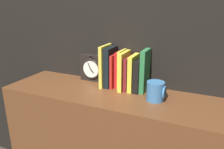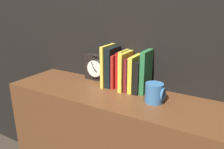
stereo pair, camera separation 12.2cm
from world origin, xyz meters
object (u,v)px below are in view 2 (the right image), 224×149
Objects in this scene: book_slot8_black at (140,76)px; book_slot9_green at (146,72)px; book_slot2_red at (117,71)px; book_slot4_yellow at (124,69)px; book_slot0_yellow at (108,66)px; book_slot5_yellow at (126,71)px; book_slot6_maroon at (130,74)px; book_slot1_black at (113,67)px; mug at (155,93)px; clock at (97,67)px; book_slot7_yellow at (135,73)px; book_slot3_red at (121,69)px.

book_slot8_black is 0.76× the size of book_slot9_green.
book_slot4_yellow is (0.04, 0.01, 0.01)m from book_slot2_red.
book_slot8_black is (0.16, -0.01, -0.01)m from book_slot2_red.
book_slot0_yellow reaches higher than book_slot5_yellow.
book_slot2_red is at bearing -168.38° from book_slot4_yellow.
book_slot6_maroon reaches higher than book_slot8_black.
mug is (0.31, -0.10, -0.07)m from book_slot1_black.
book_slot2_red is 0.90× the size of book_slot5_yellow.
book_slot0_yellow is (0.11, -0.05, 0.04)m from clock.
book_slot9_green reaches higher than book_slot6_maroon.
book_slot7_yellow is (0.05, 0.01, -0.01)m from book_slot5_yellow.
book_slot6_maroon is at bearing -13.21° from book_slot3_red.
book_slot6_maroon is at bearing 14.24° from book_slot5_yellow.
book_slot3_red is 0.29m from mug.
book_slot9_green is at bearing 131.25° from mug.
book_slot3_red is 2.12× the size of mug.
mug is (0.45, -0.14, -0.04)m from clock.
book_slot5_yellow reaches higher than book_slot2_red.
mug is at bearing -31.95° from book_slot7_yellow.
book_slot6_maroon is 0.03m from book_slot7_yellow.
book_slot0_yellow is 0.09m from book_slot3_red.
book_slot0_yellow is 1.17× the size of book_slot3_red.
book_slot1_black is 0.13m from book_slot6_maroon.
book_slot9_green reaches higher than book_slot1_black.
book_slot0_yellow is 1.29× the size of book_slot6_maroon.
book_slot2_red reaches higher than book_slot8_black.
book_slot0_yellow is 1.37× the size of book_slot8_black.
book_slot8_black is at bearing 4.05° from book_slot5_yellow.
book_slot3_red reaches higher than book_slot7_yellow.
clock is at bearing 171.30° from book_slot6_maroon.
book_slot1_black is 1.06× the size of book_slot4_yellow.
clock is 0.74× the size of book_slot1_black.
clock is 1.74× the size of mug.
book_slot2_red is at bearing -179.53° from book_slot9_green.
book_slot6_maroon is at bearing 179.58° from book_slot8_black.
book_slot9_green reaches higher than book_slot5_yellow.
book_slot4_yellow is (0.07, 0.01, -0.01)m from book_slot1_black.
book_slot5_yellow is 0.03m from book_slot6_maroon.
mug is at bearing -38.47° from book_slot8_black.
book_slot7_yellow reaches higher than book_slot2_red.
book_slot3_red is at bearing 170.56° from book_slot7_yellow.
book_slot0_yellow is 1.05× the size of book_slot1_black.
book_slot6_maroon is at bearing -15.17° from book_slot4_yellow.
book_slot2_red is at bearing 169.55° from book_slot5_yellow.
book_slot8_black is at bearing -7.23° from book_slot3_red.
book_slot3_red is (0.02, 0.01, 0.01)m from book_slot2_red.
book_slot9_green reaches higher than book_slot3_red.
book_slot9_green is at bearing 2.60° from book_slot0_yellow.
book_slot9_green is at bearing 0.47° from book_slot2_red.
book_slot6_maroon is 0.80× the size of book_slot9_green.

